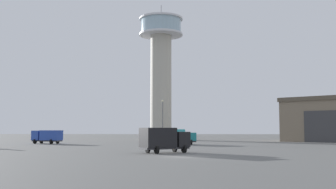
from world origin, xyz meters
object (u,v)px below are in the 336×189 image
Objects in this scene: truck_box_black at (164,139)px; light_post_west at (163,118)px; truck_fuel_tanker_teal at (178,136)px; truck_box_blue at (47,136)px; control_tower at (161,63)px.

truck_box_black is 0.70× the size of light_post_west.
truck_fuel_tanker_teal is 1.05× the size of truck_box_blue.
truck_box_black is 40.78m from truck_box_blue.
light_post_west is (-2.91, 36.16, 3.81)m from truck_box_black.
truck_box_blue is at bearing -121.76° from control_tower.
control_tower is 5.75× the size of truck_fuel_tanker_teal.
control_tower is 6.04× the size of truck_box_blue.
control_tower is 6.05× the size of truck_box_black.
control_tower is 42.55m from truck_fuel_tanker_teal.
control_tower is 4.21× the size of light_post_west.
control_tower reaches higher than truck_box_blue.
control_tower is at bearing 95.41° from light_post_west.
truck_fuel_tanker_teal is 9.50m from light_post_west.
truck_box_blue is at bearing 96.20° from truck_box_black.
truck_fuel_tanker_teal reaches higher than truck_box_blue.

